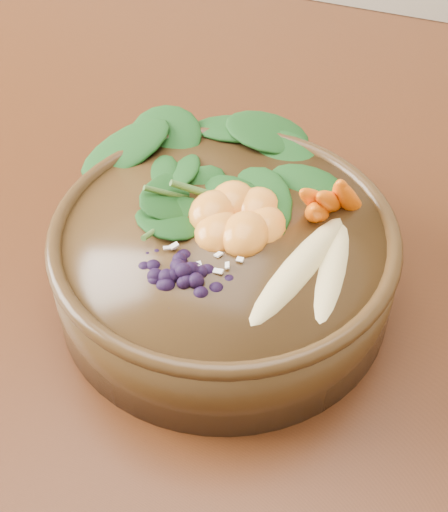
% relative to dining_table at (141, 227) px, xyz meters
% --- Properties ---
extents(ground, '(4.00, 4.00, 0.00)m').
position_rel_dining_table_xyz_m(ground, '(0.00, 0.00, -0.66)').
color(ground, '#381E0F').
rests_on(ground, ground).
extents(dining_table, '(1.60, 0.90, 0.75)m').
position_rel_dining_table_xyz_m(dining_table, '(0.00, 0.00, 0.00)').
color(dining_table, '#331C0C').
rests_on(dining_table, ground).
extents(stoneware_bowl, '(0.35, 0.35, 0.08)m').
position_rel_dining_table_xyz_m(stoneware_bowl, '(0.16, -0.14, 0.13)').
color(stoneware_bowl, '#3D2915').
rests_on(stoneware_bowl, dining_table).
extents(kale_heap, '(0.23, 0.21, 0.04)m').
position_rel_dining_table_xyz_m(kale_heap, '(0.13, -0.07, 0.19)').
color(kale_heap, '#174B16').
rests_on(kale_heap, stoneware_bowl).
extents(carrot_cluster, '(0.07, 0.07, 0.08)m').
position_rel_dining_table_xyz_m(carrot_cluster, '(0.23, -0.08, 0.21)').
color(carrot_cluster, orange).
rests_on(carrot_cluster, stoneware_bowl).
extents(banana_halves, '(0.08, 0.16, 0.03)m').
position_rel_dining_table_xyz_m(banana_halves, '(0.24, -0.16, 0.19)').
color(banana_halves, '#E0CC84').
rests_on(banana_halves, stoneware_bowl).
extents(mandarin_cluster, '(0.10, 0.11, 0.03)m').
position_rel_dining_table_xyz_m(mandarin_cluster, '(0.17, -0.12, 0.19)').
color(mandarin_cluster, orange).
rests_on(mandarin_cluster, stoneware_bowl).
extents(blueberry_pile, '(0.16, 0.13, 0.04)m').
position_rel_dining_table_xyz_m(blueberry_pile, '(0.15, -0.20, 0.19)').
color(blueberry_pile, black).
rests_on(blueberry_pile, stoneware_bowl).
extents(coconut_flakes, '(0.11, 0.09, 0.01)m').
position_rel_dining_table_xyz_m(coconut_flakes, '(0.16, -0.16, 0.18)').
color(coconut_flakes, white).
rests_on(coconut_flakes, stoneware_bowl).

